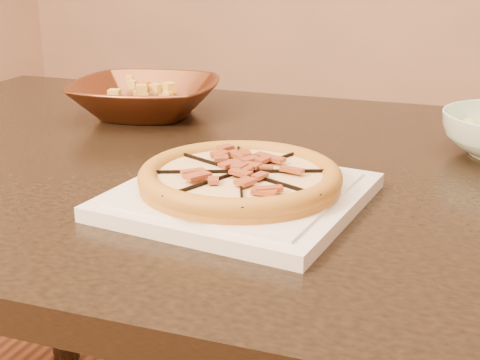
% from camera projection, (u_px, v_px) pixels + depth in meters
% --- Properties ---
extents(dining_table, '(1.48, 0.97, 0.75)m').
position_uv_depth(dining_table, '(235.00, 218.00, 1.03)').
color(dining_table, black).
rests_on(dining_table, floor).
extents(plate, '(0.31, 0.31, 0.02)m').
position_uv_depth(plate, '(240.00, 195.00, 0.82)').
color(plate, silver).
rests_on(plate, dining_table).
extents(pizza, '(0.25, 0.25, 0.03)m').
position_uv_depth(pizza, '(240.00, 177.00, 0.81)').
color(pizza, '#AE7920').
rests_on(pizza, plate).
extents(bronze_bowl, '(0.32, 0.32, 0.07)m').
position_uv_depth(bronze_bowl, '(146.00, 98.00, 1.24)').
color(bronze_bowl, brown).
rests_on(bronze_bowl, dining_table).
extents(mixed_dish, '(0.13, 0.13, 0.03)m').
position_uv_depth(mixed_dish, '(144.00, 73.00, 1.22)').
color(mixed_dish, tan).
rests_on(mixed_dish, bronze_bowl).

